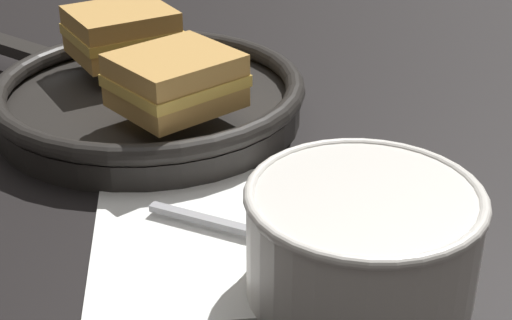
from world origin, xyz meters
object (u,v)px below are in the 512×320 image
soup_bowl (362,236)px  spoon (299,244)px  skillet (148,98)px  sandwich_near_right (121,32)px  sandwich_near_left (175,80)px

soup_bowl → spoon: 0.07m
skillet → sandwich_near_right: size_ratio=2.96×
spoon → sandwich_near_right: (-0.19, 0.27, 0.06)m
sandwich_near_left → skillet: bearing=123.5°
sandwich_near_right → spoon: bearing=-54.7°
spoon → sandwich_near_left: size_ratio=1.29×
sandwich_near_left → sandwich_near_right: bearing=122.8°
sandwich_near_right → skillet: bearing=-58.0°
soup_bowl → sandwich_near_left: (-0.15, 0.19, 0.02)m
skillet → sandwich_near_right: bearing=122.0°
soup_bowl → sandwich_near_left: size_ratio=1.16×
soup_bowl → spoon: (-0.04, 0.04, -0.03)m
skillet → sandwich_near_right: sandwich_near_right is taller
skillet → sandwich_near_right: 0.08m
spoon → skillet: size_ratio=0.44×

